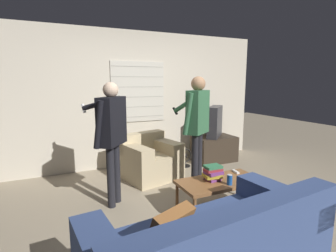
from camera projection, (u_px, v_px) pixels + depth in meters
The scene contains 13 objects.
ground_plane at pixel (187, 207), 3.42m from camera, with size 16.00×16.00×0.00m, color gray.
wall_back at pixel (137, 99), 5.03m from camera, with size 5.20×0.08×2.55m.
couch_blue at pixel (212, 252), 2.03m from camera, with size 2.00×1.06×0.80m.
armchair_beige at pixel (150, 160), 4.43m from camera, with size 1.00×0.94×0.74m.
coffee_table at pixel (220, 183), 3.31m from camera, with size 1.07×0.52×0.39m.
tv_stand at pixel (214, 149), 5.38m from camera, with size 0.83×0.55×0.51m.
tv at pixel (215, 122), 5.28m from camera, with size 0.59×0.60×0.62m.
person_left_standing at pixel (111, 129), 3.34m from camera, with size 0.53×0.82×1.61m.
person_right_standing at pixel (197, 119), 3.90m from camera, with size 0.52×0.80×1.69m.
book_stack at pixel (213, 173), 3.30m from camera, with size 0.24×0.20×0.19m.
soda_can at pixel (230, 180), 3.16m from camera, with size 0.07×0.07×0.13m.
spare_remote at pixel (236, 172), 3.59m from camera, with size 0.06×0.13×0.02m.
floor_fan at pixel (185, 158), 5.04m from camera, with size 0.28×0.20×0.35m.
Camera 1 is at (-1.55, -2.81, 1.62)m, focal length 28.00 mm.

